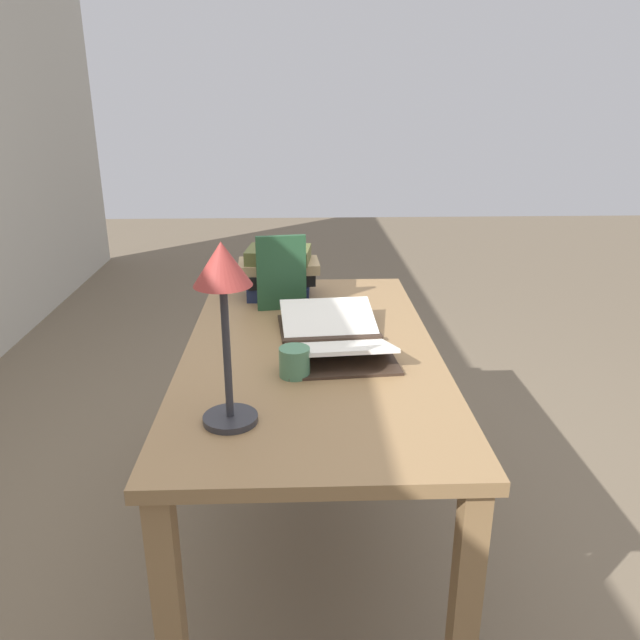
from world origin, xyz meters
name	(u,v)px	position (x,y,z in m)	size (l,w,h in m)	color
ground_plane	(312,545)	(0.00, 0.00, 0.00)	(12.00, 12.00, 0.00)	#70604C
reading_desk	(311,375)	(0.00, 0.00, 0.65)	(1.44, 0.76, 0.74)	#937047
open_book	(334,337)	(0.02, -0.07, 0.76)	(0.54, 0.36, 0.07)	#38281E
book_stack_tall	(279,272)	(0.51, 0.11, 0.83)	(0.21, 0.31, 0.18)	#1E284C
book_standing_upright	(281,273)	(0.35, 0.10, 0.88)	(0.04, 0.17, 0.27)	#234C2D
reading_lamp	(223,291)	(-0.46, 0.20, 1.07)	(0.13, 0.13, 0.43)	#2D2D33
coffee_mug	(294,362)	(-0.21, 0.05, 0.78)	(0.11, 0.08, 0.08)	#4C7F5B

